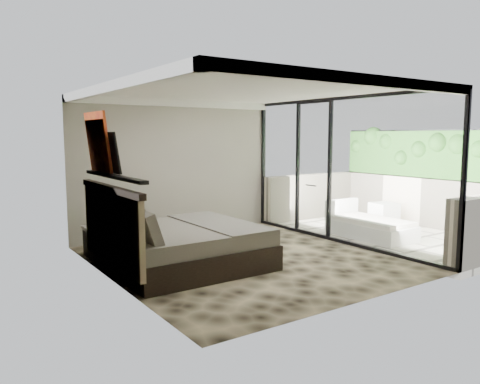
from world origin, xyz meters
TOP-DOWN VIEW (x-y plane):
  - floor at (0.00, 0.00)m, footprint 5.00×5.00m
  - ceiling at (0.00, 0.00)m, footprint 4.50×5.00m
  - back_wall at (0.00, 2.49)m, footprint 4.50×0.02m
  - left_wall at (-2.24, 0.00)m, footprint 0.02×5.00m
  - glass_wall at (2.25, 0.00)m, footprint 0.08×5.00m
  - terrace_slab at (3.75, 0.00)m, footprint 3.00×5.00m
  - parapet_far at (5.10, 0.00)m, footprint 0.30×5.00m
  - foliage_hedge at (5.10, 0.00)m, footprint 0.36×4.60m
  - picture_ledge at (-2.18, 0.10)m, footprint 0.12×2.20m
  - bed at (-1.15, 0.20)m, footprint 2.34×2.26m
  - nightstand at (-1.92, 1.58)m, footprint 0.64×0.64m
  - table_lamp at (-1.91, 1.63)m, footprint 0.34×0.34m
  - abstract_canvas at (-2.19, 0.71)m, footprint 0.13×0.90m
  - framed_print at (-2.14, 0.27)m, footprint 0.11×0.50m
  - ottoman at (4.39, 0.65)m, footprint 0.60×0.60m
  - lounger at (3.10, 0.00)m, footprint 0.92×1.79m

SIDE VIEW (x-z plane):
  - terrace_slab at x=3.75m, z-range -0.12..0.00m
  - floor at x=0.00m, z-range 0.00..0.00m
  - lounger at x=3.10m, z-range -0.13..0.56m
  - ottoman at x=4.39m, z-range 0.00..0.52m
  - nightstand at x=-1.92m, z-range 0.00..0.53m
  - bed at x=-1.15m, z-range -0.27..1.03m
  - parapet_far at x=5.10m, z-range 0.00..1.10m
  - table_lamp at x=-1.91m, z-range 0.61..1.22m
  - back_wall at x=0.00m, z-range 0.00..2.80m
  - left_wall at x=-2.24m, z-range 0.00..2.80m
  - glass_wall at x=2.25m, z-range 0.00..2.80m
  - picture_ledge at x=-2.18m, z-range 1.48..1.52m
  - foliage_hedge at x=5.10m, z-range 1.10..2.20m
  - framed_print at x=-2.14m, z-range 1.53..2.12m
  - abstract_canvas at x=-2.19m, z-range 1.53..2.42m
  - ceiling at x=0.00m, z-range 2.78..2.80m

